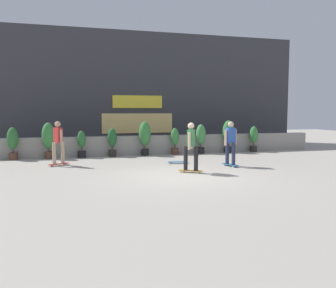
{
  "coord_description": "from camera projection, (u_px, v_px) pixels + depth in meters",
  "views": [
    {
      "loc": [
        -3.48,
        -10.84,
        2.09
      ],
      "look_at": [
        0.0,
        1.5,
        0.9
      ],
      "focal_mm": 38.25,
      "sensor_mm": 36.0,
      "label": 1
    }
  ],
  "objects": [
    {
      "name": "ground_plane",
      "position": [
        181.0,
        176.0,
        11.52
      ],
      "size": [
        48.0,
        48.0,
        0.0
      ],
      "primitive_type": "plane",
      "color": "#A8A093"
    },
    {
      "name": "potted_plant_0",
      "position": [
        13.0,
        141.0,
        15.22
      ],
      "size": [
        0.46,
        0.46,
        1.39
      ],
      "color": "brown",
      "rests_on": "ground"
    },
    {
      "name": "potted_plant_2",
      "position": [
        82.0,
        143.0,
        16.0
      ],
      "size": [
        0.37,
        0.37,
        1.21
      ],
      "color": "black",
      "rests_on": "ground"
    },
    {
      "name": "skater_by_wall_left",
      "position": [
        58.0,
        141.0,
        13.59
      ],
      "size": [
        0.79,
        0.58,
        1.7
      ],
      "color": "maroon",
      "rests_on": "ground"
    },
    {
      "name": "potted_plant_7",
      "position": [
        228.0,
        134.0,
        17.91
      ],
      "size": [
        0.57,
        0.57,
        1.62
      ],
      "color": "black",
      "rests_on": "ground"
    },
    {
      "name": "planter_wall",
      "position": [
        143.0,
        145.0,
        17.23
      ],
      "size": [
        18.0,
        0.4,
        0.9
      ],
      "primitive_type": "cube",
      "color": "gray",
      "rests_on": "ground"
    },
    {
      "name": "potted_plant_3",
      "position": [
        112.0,
        141.0,
        16.37
      ],
      "size": [
        0.41,
        0.41,
        1.3
      ],
      "color": "#2D2823",
      "rests_on": "ground"
    },
    {
      "name": "skater_by_wall_right",
      "position": [
        231.0,
        142.0,
        13.44
      ],
      "size": [
        0.54,
        0.82,
        1.7
      ],
      "color": "#266699",
      "rests_on": "ground"
    },
    {
      "name": "potted_plant_1",
      "position": [
        48.0,
        138.0,
        15.6
      ],
      "size": [
        0.55,
        0.55,
        1.58
      ],
      "color": "brown",
      "rests_on": "ground"
    },
    {
      "name": "building_backdrop",
      "position": [
        128.0,
        91.0,
        20.81
      ],
      "size": [
        20.0,
        2.08,
        6.5
      ],
      "color": "#38383D",
      "rests_on": "ground"
    },
    {
      "name": "potted_plant_6",
      "position": [
        201.0,
        137.0,
        17.53
      ],
      "size": [
        0.48,
        0.48,
        1.43
      ],
      "color": "black",
      "rests_on": "ground"
    },
    {
      "name": "potted_plant_4",
      "position": [
        145.0,
        136.0,
        16.76
      ],
      "size": [
        0.56,
        0.56,
        1.6
      ],
      "color": "black",
      "rests_on": "ground"
    },
    {
      "name": "potted_plant_5",
      "position": [
        175.0,
        140.0,
        17.18
      ],
      "size": [
        0.4,
        0.4,
        1.27
      ],
      "color": "brown",
      "rests_on": "ground"
    },
    {
      "name": "skater_far_right",
      "position": [
        191.0,
        145.0,
        12.05
      ],
      "size": [
        0.78,
        0.59,
        1.7
      ],
      "color": "#BF8C26",
      "rests_on": "ground"
    },
    {
      "name": "potted_plant_8",
      "position": [
        254.0,
        138.0,
        18.32
      ],
      "size": [
        0.42,
        0.42,
        1.31
      ],
      "color": "#2D2823",
      "rests_on": "ground"
    },
    {
      "name": "skateboard_near_camera",
      "position": [
        178.0,
        162.0,
        14.23
      ],
      "size": [
        0.82,
        0.28,
        0.08
      ],
      "color": "#266699",
      "rests_on": "ground"
    }
  ]
}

